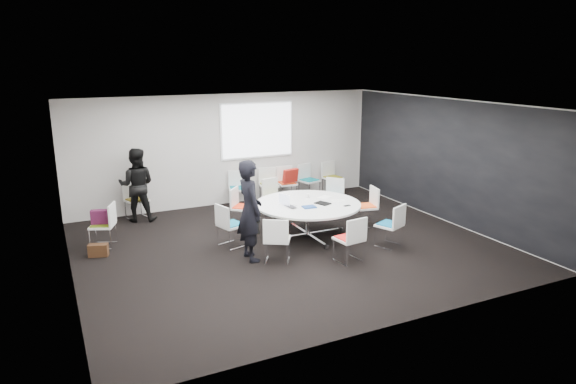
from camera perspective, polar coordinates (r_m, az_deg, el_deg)
name	(u,v)px	position (r m, az deg, el deg)	size (l,w,h in m)	color
room_shell	(292,177)	(9.99, 0.45, 1.63)	(8.08, 7.08, 2.88)	black
conference_table	(308,212)	(10.72, 2.22, -2.24)	(2.19, 2.19, 0.73)	silver
projection_screen	(257,130)	(13.30, -3.41, 6.85)	(1.90, 0.03, 1.35)	white
chair_ring_a	(366,214)	(11.60, 8.62, -2.43)	(0.53, 0.54, 0.88)	silver
chair_ring_b	(332,204)	(12.26, 4.91, -1.37)	(0.64, 0.64, 0.88)	silver
chair_ring_c	(275,204)	(12.23, -1.47, -1.37)	(0.55, 0.54, 0.88)	silver
chair_ring_d	(243,215)	(11.45, -5.04, -2.54)	(0.64, 0.64, 0.88)	silver
chair_ring_e	(231,233)	(10.30, -6.36, -4.57)	(0.56, 0.57, 0.88)	silver
chair_ring_f	(277,248)	(9.46, -1.22, -6.25)	(0.63, 0.62, 0.88)	silver
chair_ring_g	(349,248)	(9.55, 6.82, -6.16)	(0.51, 0.50, 0.88)	silver
chair_ring_h	(390,233)	(10.43, 11.21, -4.51)	(0.60, 0.59, 0.88)	silver
chair_back_a	(238,195)	(13.10, -5.54, -0.34)	(0.57, 0.56, 0.88)	silver
chair_back_b	(269,192)	(13.39, -2.14, 0.05)	(0.54, 0.53, 0.88)	silver
chair_back_c	(287,190)	(13.58, -0.14, 0.26)	(0.50, 0.49, 0.88)	silver
chair_back_d	(309,187)	(13.90, 2.34, 0.59)	(0.57, 0.56, 0.88)	silver
chair_back_e	(332,184)	(14.26, 4.95, 0.91)	(0.53, 0.52, 0.88)	silver
chair_spare_left	(104,233)	(10.87, -19.77, -4.34)	(0.59, 0.60, 0.88)	silver
chair_person_back	(137,207)	(12.50, -16.43, -1.62)	(0.58, 0.58, 0.88)	silver
person_main	(250,210)	(9.43, -4.27, -2.06)	(0.69, 0.45, 1.89)	black
person_back	(137,185)	(12.20, -16.46, 0.76)	(0.82, 0.64, 1.70)	black
laptop	(292,206)	(10.40, 0.48, -1.59)	(0.31, 0.20, 0.02)	#333338
laptop_lid	(284,200)	(10.44, -0.44, -0.85)	(0.30, 0.02, 0.22)	silver
notebook_black	(323,203)	(10.64, 3.88, -1.26)	(0.22, 0.30, 0.02)	black
tablet_folio	(309,207)	(10.36, 2.36, -1.66)	(0.26, 0.20, 0.03)	navy
papers_right	(324,197)	(11.14, 4.07, -0.57)	(0.30, 0.21, 0.00)	white
papers_front	(338,201)	(10.90, 5.61, -0.95)	(0.30, 0.21, 0.00)	silver
cup	(308,196)	(11.05, 2.19, -0.43)	(0.08, 0.08, 0.09)	white
phone	(347,206)	(10.54, 6.59, -1.52)	(0.14, 0.07, 0.01)	black
maroon_bag	(102,217)	(10.77, -20.01, -2.61)	(0.40, 0.14, 0.28)	#4A1332
brown_bag	(98,250)	(10.43, -20.33, -6.09)	(0.36, 0.16, 0.24)	#3B2212
red_jacket	(290,176)	(13.28, 0.28, 1.82)	(0.44, 0.10, 0.35)	#A41C14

